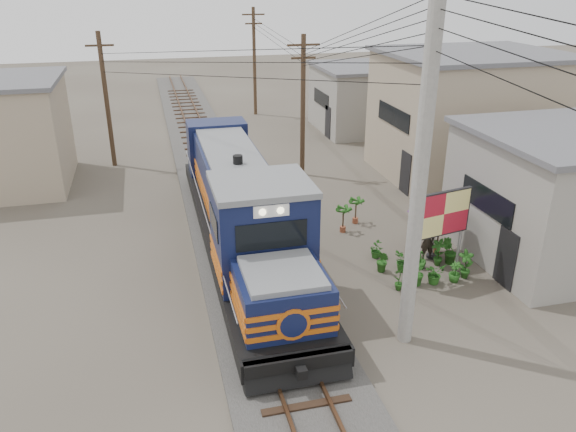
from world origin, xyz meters
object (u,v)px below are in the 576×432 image
object	(u,v)px
billboard	(443,216)
market_umbrella	(438,206)
vendor	(428,240)
locomotive	(242,210)

from	to	relation	value
billboard	market_umbrella	size ratio (longest dim) A/B	1.17
vendor	market_umbrella	bearing A→B (deg)	-167.65
locomotive	market_umbrella	distance (m)	6.99
locomotive	billboard	bearing A→B (deg)	-32.33
billboard	locomotive	bearing A→B (deg)	136.14
billboard	market_umbrella	world-z (taller)	billboard
billboard	vendor	size ratio (longest dim) A/B	2.19
billboard	market_umbrella	distance (m)	1.83
billboard	vendor	distance (m)	2.35
locomotive	billboard	distance (m)	7.05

